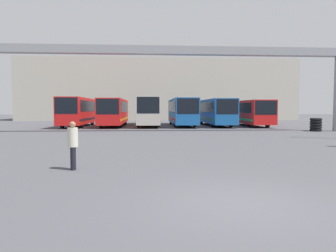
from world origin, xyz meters
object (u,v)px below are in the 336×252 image
at_px(bus_slot_2, 148,110).
at_px(bus_slot_5, 249,111).
at_px(pedestrian_mid_right, 73,144).
at_px(bus_slot_3, 182,110).
at_px(bus_slot_4, 215,111).
at_px(tire_stack, 316,125).
at_px(bus_slot_1, 114,111).
at_px(bus_slot_0, 78,110).

distance_m(bus_slot_2, bus_slot_5, 12.13).
xyz_separation_m(bus_slot_5, pedestrian_mid_right, (-14.58, -24.86, -0.86)).
xyz_separation_m(bus_slot_3, bus_slot_4, (4.02, -0.03, -0.04)).
relative_size(bus_slot_4, pedestrian_mid_right, 7.04).
bearing_deg(bus_slot_5, tire_stack, -70.56).
distance_m(bus_slot_4, bus_slot_5, 4.09).
bearing_deg(bus_slot_1, bus_slot_5, -2.48).
height_order(bus_slot_2, bus_slot_5, bus_slot_2).
relative_size(bus_slot_4, tire_stack, 9.54).
bearing_deg(bus_slot_4, pedestrian_mid_right, -112.44).
bearing_deg(bus_slot_3, bus_slot_1, -179.81).
relative_size(bus_slot_1, bus_slot_2, 0.92).
height_order(bus_slot_3, bus_slot_4, bus_slot_3).
xyz_separation_m(pedestrian_mid_right, tire_stack, (17.70, 16.01, -0.26)).
distance_m(bus_slot_0, bus_slot_4, 16.11).
height_order(bus_slot_0, bus_slot_3, bus_slot_0).
bearing_deg(tire_stack, pedestrian_mid_right, -137.88).
xyz_separation_m(bus_slot_3, bus_slot_5, (8.05, -0.72, -0.12)).
bearing_deg(bus_slot_0, bus_slot_1, 8.86).
relative_size(bus_slot_3, bus_slot_5, 1.14).
bearing_deg(bus_slot_4, bus_slot_0, -177.77).
relative_size(bus_slot_0, bus_slot_2, 0.82).
bearing_deg(bus_slot_1, tire_stack, -26.41).
height_order(bus_slot_1, bus_slot_3, bus_slot_3).
bearing_deg(bus_slot_2, bus_slot_4, -3.56).
xyz_separation_m(bus_slot_5, tire_stack, (3.12, -8.85, -1.12)).
height_order(bus_slot_3, pedestrian_mid_right, bus_slot_3).
relative_size(pedestrian_mid_right, tire_stack, 1.35).
distance_m(bus_slot_0, bus_slot_1, 4.07).
height_order(bus_slot_1, bus_slot_4, bus_slot_1).
height_order(bus_slot_3, bus_slot_5, bus_slot_3).
bearing_deg(bus_slot_0, bus_slot_3, 3.10).
height_order(bus_slot_2, pedestrian_mid_right, bus_slot_2).
xyz_separation_m(bus_slot_4, bus_slot_5, (4.02, -0.70, -0.08)).
bearing_deg(bus_slot_1, bus_slot_0, -171.14).
distance_m(bus_slot_1, bus_slot_4, 12.07).
distance_m(bus_slot_0, tire_stack, 24.93).
relative_size(bus_slot_2, bus_slot_5, 1.24).
height_order(bus_slot_2, bus_slot_4, bus_slot_2).
distance_m(bus_slot_3, bus_slot_5, 8.08).
bearing_deg(bus_slot_2, bus_slot_1, -172.92).
distance_m(bus_slot_0, pedestrian_mid_right, 25.55).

